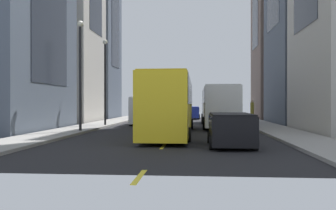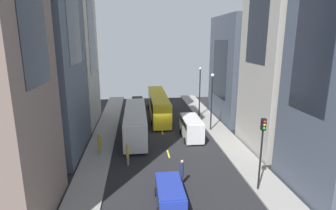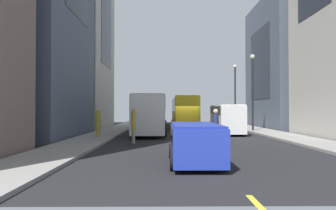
% 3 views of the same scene
% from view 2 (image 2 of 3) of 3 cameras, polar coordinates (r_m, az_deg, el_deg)
% --- Properties ---
extents(ground_plane, '(41.53, 41.53, 0.00)m').
position_cam_2_polar(ground_plane, '(35.47, -1.23, -5.66)').
color(ground_plane, black).
extents(sidewalk_west, '(2.88, 44.00, 0.15)m').
position_cam_2_polar(sidewalk_west, '(35.57, -13.13, -5.84)').
color(sidewalk_west, gray).
rests_on(sidewalk_west, ground).
extents(sidewalk_east, '(2.88, 44.00, 0.15)m').
position_cam_2_polar(sidewalk_east, '(36.80, 10.24, -5.03)').
color(sidewalk_east, gray).
rests_on(sidewalk_east, ground).
extents(lane_stripe_1, '(0.16, 2.00, 0.01)m').
position_cam_2_polar(lane_stripe_1, '(22.82, 2.17, -17.31)').
color(lane_stripe_1, yellow).
rests_on(lane_stripe_1, ground).
extents(lane_stripe_2, '(0.16, 2.00, 0.01)m').
position_cam_2_polar(lane_stripe_2, '(28.99, 0.07, -10.22)').
color(lane_stripe_2, yellow).
rests_on(lane_stripe_2, ground).
extents(lane_stripe_3, '(0.16, 2.00, 0.01)m').
position_cam_2_polar(lane_stripe_3, '(35.46, -1.23, -5.65)').
color(lane_stripe_3, yellow).
rests_on(lane_stripe_3, ground).
extents(lane_stripe_4, '(0.16, 2.00, 0.01)m').
position_cam_2_polar(lane_stripe_4, '(42.11, -2.12, -2.50)').
color(lane_stripe_4, yellow).
rests_on(lane_stripe_4, ground).
extents(lane_stripe_5, '(0.16, 2.00, 0.01)m').
position_cam_2_polar(lane_stripe_5, '(48.85, -2.75, -0.22)').
color(lane_stripe_5, yellow).
rests_on(lane_stripe_5, ground).
extents(lane_stripe_6, '(0.16, 2.00, 0.01)m').
position_cam_2_polar(lane_stripe_6, '(55.66, -3.23, 1.50)').
color(lane_stripe_6, yellow).
rests_on(lane_stripe_6, ground).
extents(building_west_2, '(7.81, 9.80, 32.02)m').
position_cam_2_polar(building_west_2, '(39.87, -21.93, 18.90)').
color(building_west_2, '#B7B2A8').
rests_on(building_west_2, ground).
extents(building_east_2, '(7.65, 11.40, 15.01)m').
position_cam_2_polar(building_east_2, '(41.94, 15.78, 7.38)').
color(building_east_2, '#4C5666').
rests_on(building_east_2, ground).
extents(city_bus_white, '(2.80, 12.88, 3.35)m').
position_cam_2_polar(city_bus_white, '(33.93, -6.85, -3.09)').
color(city_bus_white, silver).
rests_on(city_bus_white, ground).
extents(streetcar_yellow, '(2.70, 14.74, 3.59)m').
position_cam_2_polar(streetcar_yellow, '(41.81, -2.05, 0.38)').
color(streetcar_yellow, yellow).
rests_on(streetcar_yellow, ground).
extents(delivery_van_white, '(2.25, 5.25, 2.58)m').
position_cam_2_polar(delivery_van_white, '(32.89, 4.94, -4.50)').
color(delivery_van_white, white).
rests_on(delivery_van_white, ground).
extents(car_black_0, '(2.08, 4.19, 1.54)m').
position_cam_2_polar(car_black_0, '(48.29, -6.45, 0.64)').
color(car_black_0, black).
rests_on(car_black_0, ground).
extents(car_blue_1, '(2.05, 4.07, 1.58)m').
position_cam_2_polar(car_blue_1, '(20.64, 0.42, -17.94)').
color(car_blue_1, '#2338AD').
rests_on(car_blue_1, ground).
extents(pedestrian_walking_far, '(0.29, 0.29, 2.19)m').
position_cam_2_polar(pedestrian_walking_far, '(22.98, 2.95, -13.73)').
color(pedestrian_walking_far, '#593372').
rests_on(pedestrian_walking_far, ground).
extents(pedestrian_crossing_mid, '(0.36, 0.36, 2.19)m').
position_cam_2_polar(pedestrian_crossing_mid, '(29.25, -14.19, -7.68)').
color(pedestrian_crossing_mid, gold).
rests_on(pedestrian_crossing_mid, ground).
extents(pedestrian_waiting_curb, '(0.29, 0.29, 2.27)m').
position_cam_2_polar(pedestrian_waiting_curb, '(26.35, -8.49, -9.98)').
color(pedestrian_waiting_curb, gray).
rests_on(pedestrian_waiting_curb, ground).
extents(traffic_light_near_corner, '(0.32, 0.44, 5.84)m').
position_cam_2_polar(traffic_light_near_corner, '(22.00, 19.17, -7.17)').
color(traffic_light_near_corner, black).
rests_on(traffic_light_near_corner, ground).
extents(streetlamp_near, '(0.44, 0.44, 7.39)m').
position_cam_2_polar(streetlamp_near, '(35.15, 9.18, 1.86)').
color(streetlamp_near, black).
rests_on(streetlamp_near, ground).
extents(streetlamp_far, '(0.44, 0.44, 7.50)m').
position_cam_2_polar(streetlamp_far, '(41.55, 6.71, 3.85)').
color(streetlamp_far, black).
rests_on(streetlamp_far, ground).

